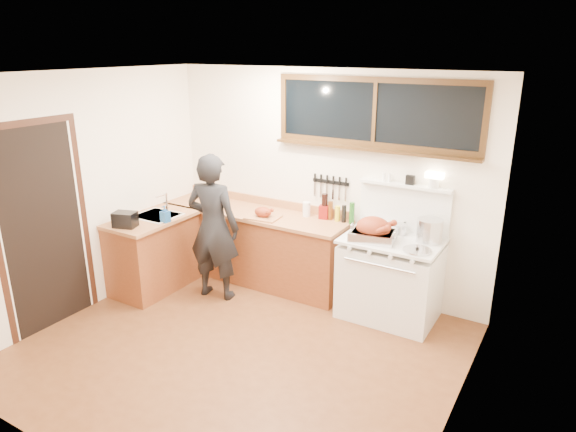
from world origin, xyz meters
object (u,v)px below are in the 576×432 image
Objects in this scene: cutting_board at (263,214)px; roast_turkey at (374,231)px; vintage_stove at (390,276)px; man at (213,227)px.

roast_turkey is at bearing -0.39° from cutting_board.
cutting_board is at bearing 179.61° from roast_turkey.
vintage_stove is 2.05m from man.
man is at bearing -162.94° from vintage_stove.
man is 4.17× the size of cutting_board.
man reaches higher than cutting_board.
cutting_board is 0.81× the size of roast_turkey.
cutting_board is 1.38m from roast_turkey.
cutting_board is (-1.54, -0.13, 0.49)m from vintage_stove.
vintage_stove is at bearing 40.46° from roast_turkey.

